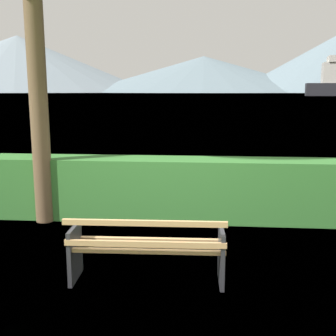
{
  "coord_description": "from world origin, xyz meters",
  "views": [
    {
      "loc": [
        0.65,
        -4.71,
        2.3
      ],
      "look_at": [
        0.0,
        2.93,
        0.86
      ],
      "focal_mm": 44.07,
      "sensor_mm": 36.0,
      "label": 1
    }
  ],
  "objects": [
    {
      "name": "ground_plane",
      "position": [
        0.0,
        0.0,
        0.0
      ],
      "size": [
        1400.0,
        1400.0,
        0.0
      ],
      "primitive_type": "plane",
      "color": "#567A38"
    },
    {
      "name": "distant_hills",
      "position": [
        -75.12,
        582.05,
        36.83
      ],
      "size": [
        801.57,
        393.33,
        82.05
      ],
      "color": "gray",
      "rests_on": "ground_plane"
    },
    {
      "name": "water_surface",
      "position": [
        0.0,
        308.24,
        0.0
      ],
      "size": [
        620.0,
        620.0,
        0.0
      ],
      "primitive_type": "plane",
      "color": "#6B8EA3",
      "rests_on": "ground_plane"
    },
    {
      "name": "park_bench",
      "position": [
        0.0,
        -0.06,
        0.43
      ],
      "size": [
        1.89,
        0.62,
        0.87
      ],
      "color": "tan",
      "rests_on": "ground_plane"
    },
    {
      "name": "hedge_row",
      "position": [
        0.0,
        2.53,
        0.55
      ],
      "size": [
        13.18,
        0.73,
        1.11
      ],
      "primitive_type": "cube",
      "color": "#387A33",
      "rests_on": "ground_plane"
    }
  ]
}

